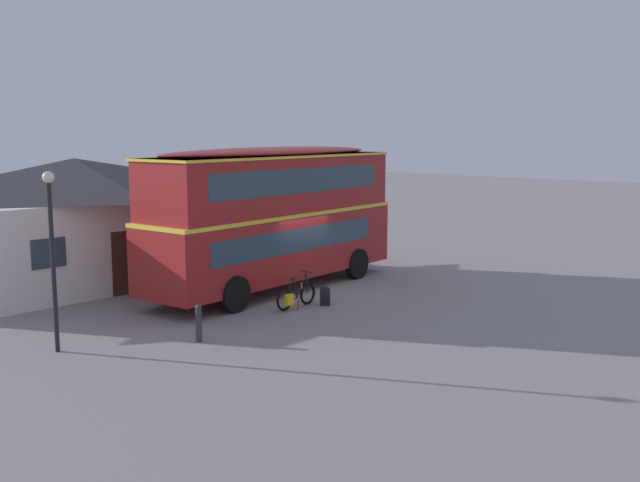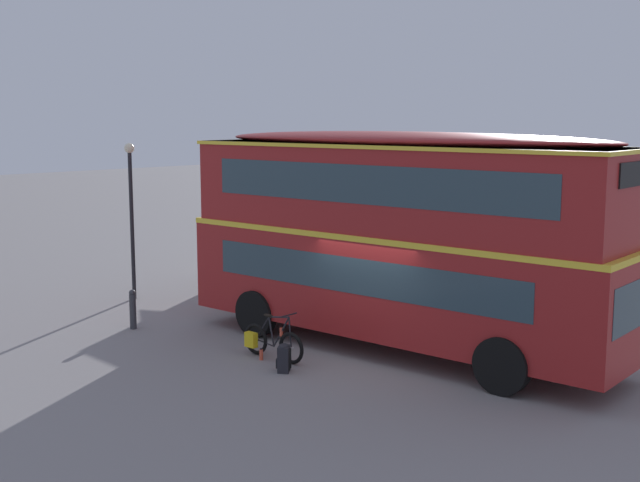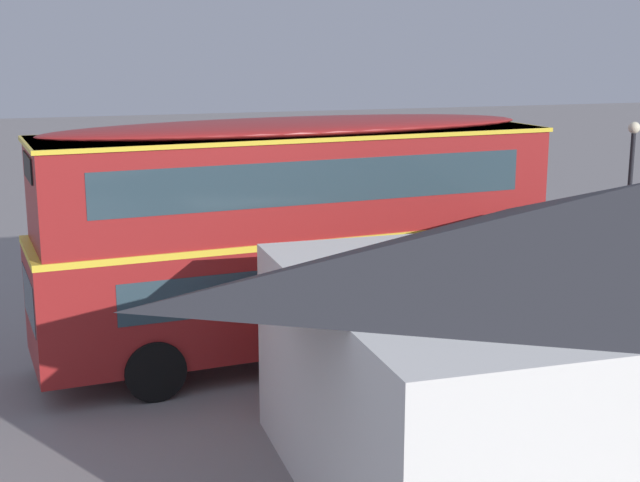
# 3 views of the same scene
# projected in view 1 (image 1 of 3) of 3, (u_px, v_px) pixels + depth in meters

# --- Properties ---
(ground_plane) EXTENTS (120.00, 120.00, 0.00)m
(ground_plane) POSITION_uv_depth(u_px,v_px,m) (295.00, 292.00, 24.58)
(ground_plane) COLOR gray
(double_decker_bus) EXTENTS (10.39, 3.30, 4.79)m
(double_decker_bus) POSITION_uv_depth(u_px,v_px,m) (274.00, 212.00, 24.60)
(double_decker_bus) COLOR black
(double_decker_bus) RESTS_ON ground
(touring_bicycle) EXTENTS (1.74, 0.51, 1.05)m
(touring_bicycle) POSITION_uv_depth(u_px,v_px,m) (295.00, 296.00, 22.25)
(touring_bicycle) COLOR black
(touring_bicycle) RESTS_ON ground
(backpack_on_ground) EXTENTS (0.37, 0.38, 0.58)m
(backpack_on_ground) POSITION_uv_depth(u_px,v_px,m) (325.00, 296.00, 22.62)
(backpack_on_ground) COLOR black
(backpack_on_ground) RESTS_ON ground
(water_bottle_red_squeeze) EXTENTS (0.08, 0.08, 0.25)m
(water_bottle_red_squeeze) POSITION_uv_depth(u_px,v_px,m) (299.00, 306.00, 22.10)
(water_bottle_red_squeeze) COLOR #D84C33
(water_bottle_red_squeeze) RESTS_ON ground
(pub_building) EXTENTS (11.17, 6.84, 4.37)m
(pub_building) POSITION_uv_depth(u_px,v_px,m) (77.00, 219.00, 26.01)
(pub_building) COLOR silver
(pub_building) RESTS_ON ground
(street_lamp) EXTENTS (0.28, 0.28, 4.38)m
(street_lamp) POSITION_uv_depth(u_px,v_px,m) (52.00, 241.00, 17.51)
(street_lamp) COLOR black
(street_lamp) RESTS_ON ground
(kerb_bollard) EXTENTS (0.16, 0.16, 0.97)m
(kerb_bollard) POSITION_uv_depth(u_px,v_px,m) (199.00, 323.00, 18.69)
(kerb_bollard) COLOR #333338
(kerb_bollard) RESTS_ON ground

